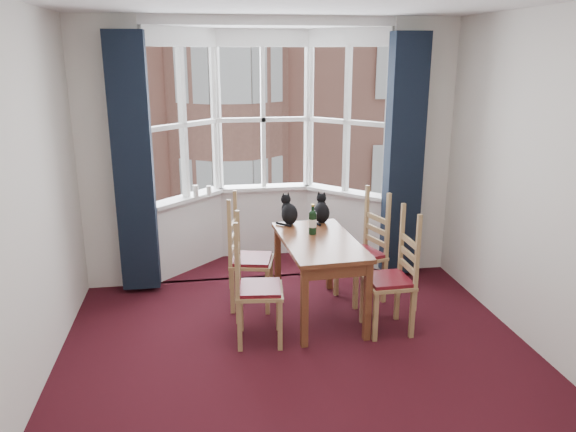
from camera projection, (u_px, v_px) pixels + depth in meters
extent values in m
plane|color=black|center=(310.00, 387.00, 4.26)|extent=(4.50, 4.50, 0.00)
plane|color=silver|center=(4.00, 223.00, 3.57)|extent=(0.00, 4.50, 4.50)
plane|color=silver|center=(576.00, 198.00, 4.16)|extent=(0.00, 4.50, 4.50)
plane|color=silver|center=(455.00, 404.00, 1.73)|extent=(4.00, 0.00, 4.00)
cube|color=silver|center=(112.00, 158.00, 5.75)|extent=(0.70, 0.12, 2.80)
cube|color=silver|center=(418.00, 150.00, 6.24)|extent=(0.70, 0.12, 2.80)
cube|color=black|center=(133.00, 165.00, 5.63)|extent=(0.38, 0.22, 2.60)
cube|color=black|center=(404.00, 157.00, 6.05)|extent=(0.38, 0.22, 2.60)
cube|color=brown|center=(319.00, 241.00, 5.24)|extent=(0.74, 1.28, 0.04)
cube|color=brown|center=(304.00, 308.00, 4.75)|extent=(0.06, 0.06, 0.72)
cube|color=brown|center=(278.00, 261.00, 5.82)|extent=(0.06, 0.06, 0.72)
cube|color=brown|center=(368.00, 302.00, 4.87)|extent=(0.06, 0.06, 0.72)
cube|color=brown|center=(330.00, 257.00, 5.94)|extent=(0.06, 0.06, 0.72)
cube|color=#A1804E|center=(259.00, 290.00, 4.82)|extent=(0.44, 0.46, 0.06)
cube|color=#5C0F17|center=(259.00, 288.00, 4.82)|extent=(0.40, 0.41, 0.03)
cube|color=#A1804E|center=(252.00, 260.00, 5.50)|extent=(0.48, 0.50, 0.06)
cube|color=#5C0F17|center=(252.00, 259.00, 5.49)|extent=(0.43, 0.45, 0.03)
cube|color=#A1804E|center=(388.00, 281.00, 5.01)|extent=(0.41, 0.43, 0.06)
cube|color=#5C0F17|center=(388.00, 279.00, 5.00)|extent=(0.37, 0.39, 0.03)
cube|color=#A1804E|center=(361.00, 255.00, 5.65)|extent=(0.51, 0.52, 0.06)
cube|color=#5C0F17|center=(361.00, 253.00, 5.65)|extent=(0.46, 0.47, 0.03)
ellipsoid|color=black|center=(290.00, 214.00, 5.68)|extent=(0.23, 0.26, 0.22)
sphere|color=black|center=(286.00, 199.00, 5.70)|extent=(0.13, 0.13, 0.10)
cone|color=black|center=(283.00, 195.00, 5.67)|extent=(0.05, 0.05, 0.05)
cone|color=black|center=(288.00, 194.00, 5.70)|extent=(0.05, 0.05, 0.05)
ellipsoid|color=black|center=(322.00, 213.00, 5.73)|extent=(0.19, 0.24, 0.21)
sphere|color=black|center=(321.00, 198.00, 5.77)|extent=(0.11, 0.11, 0.10)
cone|color=black|center=(319.00, 193.00, 5.75)|extent=(0.04, 0.04, 0.05)
cone|color=black|center=(324.00, 193.00, 5.75)|extent=(0.04, 0.04, 0.05)
cylinder|color=black|center=(313.00, 223.00, 5.36)|extent=(0.07, 0.07, 0.21)
sphere|color=black|center=(313.00, 213.00, 5.33)|extent=(0.07, 0.07, 0.07)
cylinder|color=black|center=(313.00, 209.00, 5.32)|extent=(0.03, 0.03, 0.09)
cylinder|color=gold|center=(313.00, 205.00, 5.31)|extent=(0.03, 0.03, 0.02)
cylinder|color=silver|center=(313.00, 223.00, 5.36)|extent=(0.08, 0.08, 0.08)
cylinder|color=white|center=(196.00, 191.00, 6.34)|extent=(0.06, 0.06, 0.13)
cylinder|color=white|center=(209.00, 191.00, 6.39)|extent=(0.06, 0.06, 0.11)
plane|color=#333335|center=(214.00, 187.00, 36.52)|extent=(80.00, 80.00, 0.00)
cube|color=#A46654|center=(223.00, 100.00, 17.49)|extent=(18.00, 6.00, 14.00)
cylinder|color=#A46654|center=(228.00, 109.00, 14.65)|extent=(3.20, 3.20, 14.00)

